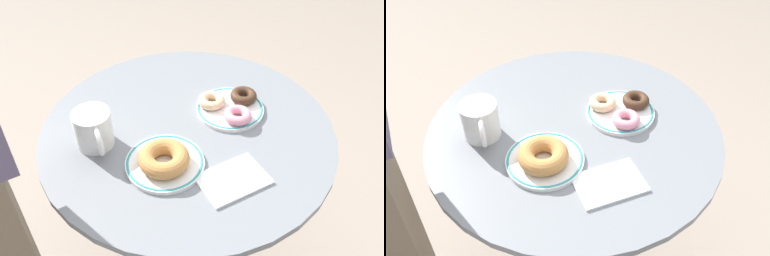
{
  "view_description": "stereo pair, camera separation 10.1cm",
  "coord_description": "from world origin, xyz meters",
  "views": [
    {
      "loc": [
        -0.58,
        -0.51,
        1.42
      ],
      "look_at": [
        -0.0,
        -0.02,
        0.75
      ],
      "focal_mm": 39.41,
      "sensor_mm": 36.0,
      "label": 1
    },
    {
      "loc": [
        -0.51,
        -0.58,
        1.42
      ],
      "look_at": [
        -0.0,
        -0.02,
        0.75
      ],
      "focal_mm": 39.41,
      "sensor_mm": 36.0,
      "label": 2
    }
  ],
  "objects": [
    {
      "name": "cafe_table",
      "position": [
        0.0,
        0.0,
        0.48
      ],
      "size": [
        0.72,
        0.72,
        0.73
      ],
      "color": "slate",
      "rests_on": "ground"
    },
    {
      "name": "plate_left",
      "position": [
        -0.12,
        -0.04,
        0.74
      ],
      "size": [
        0.18,
        0.18,
        0.01
      ],
      "color": "white",
      "rests_on": "cafe_table"
    },
    {
      "name": "plate_right",
      "position": [
        0.12,
        -0.04,
        0.74
      ],
      "size": [
        0.17,
        0.17,
        0.01
      ],
      "color": "white",
      "rests_on": "cafe_table"
    },
    {
      "name": "donut_old_fashioned",
      "position": [
        -0.13,
        -0.05,
        0.76
      ],
      "size": [
        0.15,
        0.15,
        0.04
      ],
      "primitive_type": "torus",
      "rotation": [
        0.0,
        0.0,
        1.19
      ],
      "color": "#BC7F42",
      "rests_on": "plate_left"
    },
    {
      "name": "donut_chocolate",
      "position": [
        0.17,
        -0.04,
        0.76
      ],
      "size": [
        0.09,
        0.09,
        0.02
      ],
      "primitive_type": "torus",
      "rotation": [
        0.0,
        0.0,
        0.52
      ],
      "color": "#422819",
      "rests_on": "plate_right"
    },
    {
      "name": "donut_glazed",
      "position": [
        0.1,
        0.01,
        0.76
      ],
      "size": [
        0.08,
        0.08,
        0.02
      ],
      "primitive_type": "torus",
      "rotation": [
        0.0,
        0.0,
        0.25
      ],
      "color": "#E0B789",
      "rests_on": "plate_right"
    },
    {
      "name": "donut_pink_frosted",
      "position": [
        0.1,
        -0.08,
        0.76
      ],
      "size": [
        0.09,
        0.09,
        0.02
      ],
      "primitive_type": "torus",
      "rotation": [
        0.0,
        0.0,
        5.07
      ],
      "color": "pink",
      "rests_on": "plate_right"
    },
    {
      "name": "paper_napkin",
      "position": [
        -0.06,
        -0.19,
        0.74
      ],
      "size": [
        0.17,
        0.15,
        0.01
      ],
      "primitive_type": "cube",
      "rotation": [
        0.0,
        0.0,
        -0.36
      ],
      "color": "white",
      "rests_on": "cafe_table"
    },
    {
      "name": "coffee_mug",
      "position": [
        -0.18,
        0.13,
        0.78
      ],
      "size": [
        0.09,
        0.12,
        0.09
      ],
      "color": "white",
      "rests_on": "cafe_table"
    }
  ]
}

